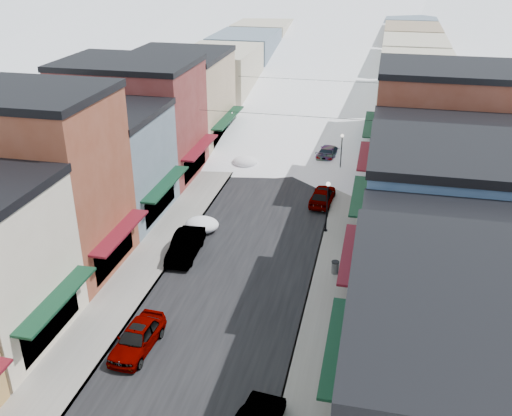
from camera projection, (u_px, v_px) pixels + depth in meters
The scene contains 28 objects.
road at pixel (311, 120), 72.55m from camera, with size 10.00×160.00×0.01m, color black.
sidewalk_left at pixel (260, 116), 73.82m from camera, with size 3.20×160.00×0.15m, color gray.
sidewalk_right at pixel (363, 122), 71.22m from camera, with size 3.20×160.00×0.15m, color gray.
curb_left at pixel (272, 117), 73.51m from camera, with size 0.10×160.00×0.15m, color slate.
curb_right at pixel (351, 122), 71.52m from camera, with size 0.10×160.00×0.15m, color slate.
bldg_l_brick_near at pixel (30, 182), 37.72m from camera, with size 12.30×8.20×12.50m.
bldg_l_grayblue at pixel (99, 163), 45.87m from camera, with size 11.30×9.20×9.00m.
bldg_l_brick_far at pixel (132, 119), 53.58m from camera, with size 13.30×9.20×11.00m.
bldg_l_tan at pixel (179, 99), 62.42m from camera, with size 11.30×11.20×10.00m.
bldg_r_green at pixel (466, 334), 25.56m from camera, with size 11.30×9.20×9.50m.
bldg_r_blue at pixel (451, 233), 33.29m from camera, with size 11.30×9.20×10.50m.
bldg_r_cream at pixel (446, 187), 41.45m from camera, with size 12.30×9.20×9.00m.
bldg_r_brick_far at pixel (446, 133), 48.76m from camera, with size 13.30×9.20×11.50m.
bldg_r_tan at pixel (427, 113), 58.21m from camera, with size 11.30×11.20×9.50m.
distant_blocks at pixel (331, 55), 91.14m from camera, with size 34.00×55.00×8.00m.
overhead_cables at pixel (297, 95), 58.87m from camera, with size 16.40×15.04×0.04m.
car_silver_sedan at pixel (137, 338), 31.63m from camera, with size 1.83×4.55×1.55m, color #A5A7AD.
car_dark_hatch at pixel (185, 246), 41.04m from camera, with size 1.75×5.02×1.65m, color black.
car_silver_wagon at pixel (267, 135), 64.54m from camera, with size 1.93×4.75×1.38m, color #A0A2A8.
car_gray_suv at pixel (322, 195), 49.27m from camera, with size 1.83×4.54×1.55m, color gray.
car_black_sedan at pixel (329, 152), 59.38m from camera, with size 2.05×5.04×1.46m, color black.
car_lane_silver at pixel (299, 125), 68.07m from camera, with size 1.66×4.14×1.41m, color #989AA0.
car_lane_white at pixel (327, 102), 77.81m from camera, with size 2.19×4.76×1.32m, color silver.
trash_can at pixel (335, 267), 38.74m from camera, with size 0.53×0.53×0.90m.
streetlamp_near at pixel (327, 200), 43.48m from camera, with size 0.34×0.34×4.14m.
streetlamp_far at pixel (341, 148), 54.91m from camera, with size 0.32×0.32×3.84m.
snow_pile_mid at pixel (203, 224), 44.73m from camera, with size 2.66×2.84×1.13m.
snow_pile_far at pixel (245, 162), 57.41m from camera, with size 2.56×2.78×1.08m.
Camera 1 is at (8.50, -10.25, 20.79)m, focal length 40.00 mm.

